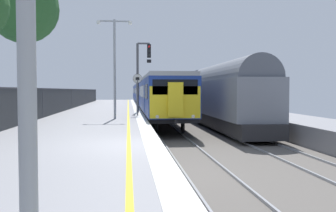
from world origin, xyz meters
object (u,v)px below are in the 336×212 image
commuter_train_at_platform (147,93)px  freight_train_adjacent_track (188,93)px  background_tree_centre (23,10)px  speed_limit_sign (138,89)px  platform_lamp_mid (115,61)px  signal_gantry (141,69)px

commuter_train_at_platform → freight_train_adjacent_track: bearing=-67.3°
background_tree_centre → speed_limit_sign: bearing=-5.1°
speed_limit_sign → background_tree_centre: 8.93m
commuter_train_at_platform → platform_lamp_mid: 27.94m
freight_train_adjacent_track → commuter_train_at_platform: bearing=112.7°
platform_lamp_mid → background_tree_centre: (-5.93, 3.16, 3.45)m
commuter_train_at_platform → background_tree_centre: (-9.15, -24.52, 5.55)m
signal_gantry → platform_lamp_mid: bearing=-105.9°
commuter_train_at_platform → speed_limit_sign: bearing=-94.2°
freight_train_adjacent_track → background_tree_centre: bearing=-131.4°
signal_gantry → background_tree_centre: background_tree_centre is taller
signal_gantry → background_tree_centre: 8.97m
freight_train_adjacent_track → platform_lamp_mid: (-7.22, -18.11, 1.96)m
freight_train_adjacent_track → speed_limit_sign: 16.66m
platform_lamp_mid → commuter_train_at_platform: bearing=83.4°
freight_train_adjacent_track → signal_gantry: size_ratio=8.90×
commuter_train_at_platform → background_tree_centre: bearing=-110.5°
freight_train_adjacent_track → background_tree_centre: background_tree_centre is taller
platform_lamp_mid → background_tree_centre: bearing=152.0°
commuter_train_at_platform → speed_limit_sign: commuter_train_at_platform is taller
signal_gantry → background_tree_centre: size_ratio=0.56×
signal_gantry → speed_limit_sign: 3.92m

